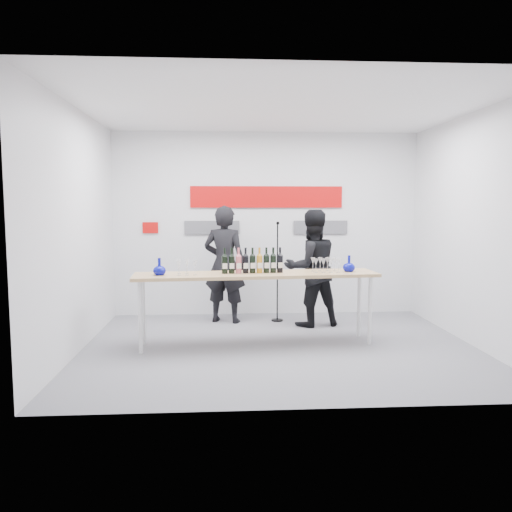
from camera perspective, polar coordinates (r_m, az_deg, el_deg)
The scene contains 12 objects.
ground at distance 6.52m, azimuth 2.68°, elevation -10.28°, with size 5.00×5.00×0.00m, color slate.
back_wall at distance 8.27m, azimuth 1.21°, elevation 3.64°, with size 5.00×0.04×3.00m, color silver.
signage at distance 8.23m, azimuth 0.84°, elevation 5.77°, with size 3.38×0.02×0.79m.
tasting_table at distance 6.44m, azimuth 0.06°, elevation -2.59°, with size 3.17×0.85×0.94m.
wine_bottles at distance 6.41m, azimuth -0.40°, elevation -0.49°, with size 0.80×0.13×0.33m.
decanter_left at distance 6.35m, azimuth -10.98°, elevation -1.19°, with size 0.16×0.16×0.21m, color #080C93, non-canonical shape.
decanter_right at distance 6.68m, azimuth 10.59°, elevation -0.84°, with size 0.16×0.16×0.21m, color #080C93, non-canonical shape.
glasses_left at distance 6.34m, azimuth -8.09°, elevation -1.29°, with size 0.28×0.23×0.18m.
glasses_right at distance 6.60m, azimuth 7.95°, elevation -1.01°, with size 0.37×0.25×0.18m.
presenter_left at distance 7.71m, azimuth -3.61°, elevation -0.95°, with size 0.66×0.43×1.81m, color black.
presenter_right at distance 7.53m, azimuth 6.35°, elevation -1.38°, with size 0.85×0.66×1.75m, color black.
mic_stand at distance 7.83m, azimuth 2.45°, elevation -4.01°, with size 0.18×0.18×1.56m.
Camera 1 is at (-0.70, -6.23, 1.79)m, focal length 35.00 mm.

